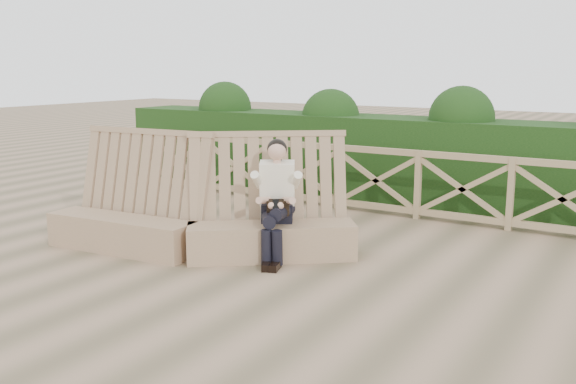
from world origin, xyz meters
The scene contains 5 objects.
ground centered at (0.00, 0.00, 0.00)m, with size 60.00×60.00×0.00m, color brown.
bench centered at (-1.04, 0.17, 0.40)m, with size 3.96×2.11×1.58m.
woman centered at (-0.03, 0.53, 0.79)m, with size 0.70×0.98×1.51m.
guardrail centered at (0.00, 3.50, 0.55)m, with size 10.10×0.09×1.10m.
hedge centered at (0.00, 4.70, 0.75)m, with size 12.00×1.20×1.50m, color black.
Camera 1 is at (4.23, -6.08, 2.40)m, focal length 40.00 mm.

